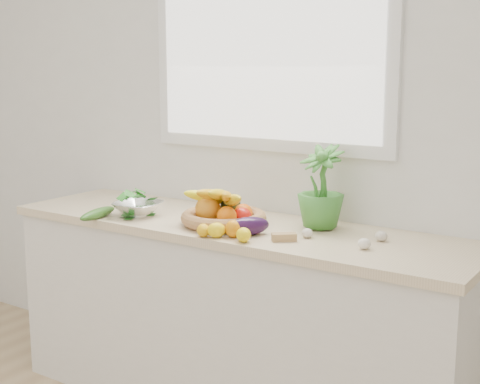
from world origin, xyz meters
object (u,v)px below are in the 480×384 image
Objects in this scene: eggplant at (248,226)px; cucumber at (98,213)px; apple at (242,217)px; colander_with_spinach at (138,204)px; potted_herb at (321,186)px; fruit_basket at (223,213)px.

eggplant is 0.76× the size of cucumber.
cucumber is (-0.64, -0.24, -0.02)m from apple.
colander_with_spinach reaches higher than apple.
apple is at bearing 11.46° from colander_with_spinach.
potted_herb reaches higher than cucumber.
eggplant is 0.23m from fruit_basket.
fruit_basket is (-0.09, -0.02, 0.01)m from apple.
potted_herb is 0.79× the size of fruit_basket.
potted_herb is (0.19, 0.28, 0.15)m from eggplant.
apple is 0.33× the size of cucumber.
colander_with_spinach is (-0.63, 0.02, 0.02)m from eggplant.
apple is 0.53m from colander_with_spinach.
potted_herb is at bearing 56.07° from eggplant.
colander_with_spinach is at bearing -168.93° from fruit_basket.
colander_with_spinach is at bearing -162.29° from potted_herb.
potted_herb is at bearing 22.97° from cucumber.
apple is at bearing -152.58° from potted_herb.
eggplant is 0.77m from cucumber.
colander_with_spinach reaches higher than cucumber.
apple is 0.19× the size of fruit_basket.
cucumber is at bearing -157.03° from potted_herb.
potted_herb is 0.45m from fruit_basket.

